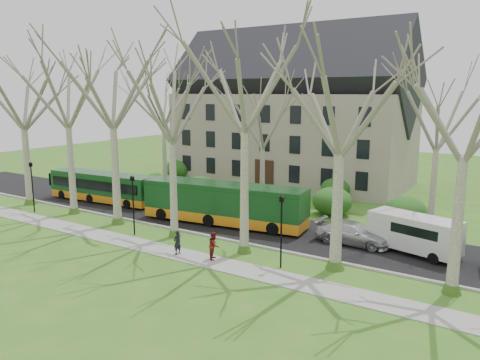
% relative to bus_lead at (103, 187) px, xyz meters
% --- Properties ---
extents(ground, '(120.00, 120.00, 0.00)m').
position_rel_bus_lead_xyz_m(ground, '(15.99, -4.87, -1.47)').
color(ground, '#3A6D1F').
rests_on(ground, ground).
extents(sidewalk, '(70.00, 2.00, 0.06)m').
position_rel_bus_lead_xyz_m(sidewalk, '(15.99, -7.37, -1.44)').
color(sidewalk, gray).
rests_on(sidewalk, ground).
extents(road, '(80.00, 8.00, 0.06)m').
position_rel_bus_lead_xyz_m(road, '(15.99, 0.63, -1.44)').
color(road, black).
rests_on(road, ground).
extents(curb, '(80.00, 0.25, 0.14)m').
position_rel_bus_lead_xyz_m(curb, '(15.99, -3.37, -1.40)').
color(curb, '#A5A39E').
rests_on(curb, ground).
extents(building, '(26.50, 12.20, 16.00)m').
position_rel_bus_lead_xyz_m(building, '(9.99, 19.13, 6.60)').
color(building, gray).
rests_on(building, ground).
extents(tree_row_verge, '(49.00, 7.00, 14.00)m').
position_rel_bus_lead_xyz_m(tree_row_verge, '(15.99, -4.57, 5.53)').
color(tree_row_verge, gray).
rests_on(tree_row_verge, ground).
extents(tree_row_far, '(33.00, 7.00, 12.00)m').
position_rel_bus_lead_xyz_m(tree_row_far, '(14.66, 6.13, 4.53)').
color(tree_row_far, gray).
rests_on(tree_row_far, ground).
extents(lamp_row, '(36.22, 0.22, 4.30)m').
position_rel_bus_lead_xyz_m(lamp_row, '(15.99, -5.87, 1.11)').
color(lamp_row, black).
rests_on(lamp_row, ground).
extents(hedges, '(30.60, 8.60, 2.00)m').
position_rel_bus_lead_xyz_m(hedges, '(11.33, 9.13, -0.47)').
color(hedges, '#17511B').
rests_on(hedges, ground).
extents(bus_lead, '(11.41, 3.20, 2.81)m').
position_rel_bus_lead_xyz_m(bus_lead, '(0.00, 0.00, 0.00)').
color(bus_lead, '#123F1A').
rests_on(bus_lead, road).
extents(bus_follow, '(13.38, 4.41, 3.28)m').
position_rel_bus_lead_xyz_m(bus_follow, '(13.92, -0.07, 0.23)').
color(bus_follow, '#123F1A').
rests_on(bus_follow, road).
extents(sedan, '(5.18, 2.16, 1.50)m').
position_rel_bus_lead_xyz_m(sedan, '(24.14, 0.56, -0.66)').
color(sedan, '#BCBBC1').
rests_on(sedan, road).
extents(van_a, '(5.95, 3.43, 2.45)m').
position_rel_bus_lead_xyz_m(van_a, '(28.02, 0.85, -0.18)').
color(van_a, silver).
rests_on(van_a, road).
extents(pedestrian_a, '(0.47, 0.62, 1.52)m').
position_rel_bus_lead_xyz_m(pedestrian_a, '(15.41, -7.47, -0.65)').
color(pedestrian_a, black).
rests_on(pedestrian_a, sidewalk).
extents(pedestrian_b, '(0.96, 1.05, 1.73)m').
position_rel_bus_lead_xyz_m(pedestrian_b, '(17.90, -6.91, -0.54)').
color(pedestrian_b, maroon).
rests_on(pedestrian_b, sidewalk).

